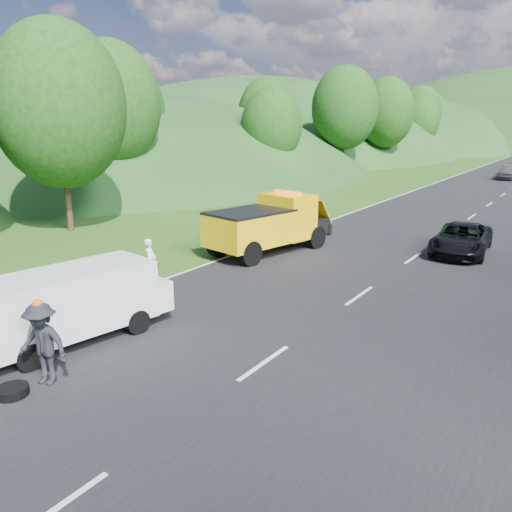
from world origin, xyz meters
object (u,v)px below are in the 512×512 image
Objects in this scene: white_van at (73,302)px; child at (161,311)px; worker at (47,383)px; spare_tire at (13,396)px; passing_suv at (460,254)px; tow_truck at (270,224)px; woman at (152,282)px; suitcase at (115,284)px.

white_van is 6.18× the size of child.
white_van is 2.59m from worker.
child is 0.50× the size of worker.
worker reaches higher than spare_tire.
child is 5.58m from spare_tire.
child is 0.20× the size of passing_suv.
child is at bearing -120.06° from passing_suv.
woman is at bearing -89.53° from tow_truck.
worker is at bearing 80.49° from spare_tire.
white_van is at bearing 171.41° from woman.
tow_truck reaches higher than white_van.
tow_truck is 9.70× the size of spare_tire.
child is at bearing -9.33° from suitcase.
child is at bearing -160.33° from woman.
worker is at bearing -66.98° from child.
woman is at bearing 101.65° from worker.
white_van is at bearing -74.35° from tow_truck.
suitcase is (-0.28, -1.49, 0.28)m from woman.
white_van is 4.17m from suitcase.
white_van reaches higher than spare_tire.
woman is at bearing 151.66° from child.
tow_truck reaches higher than spare_tire.
spare_tire is (0.93, -5.50, 0.00)m from child.
worker is 0.40× the size of passing_suv.
passing_suv is (5.24, 18.39, 0.00)m from spare_tire.
suitcase is (-2.69, 0.44, 0.28)m from child.
white_van is 3.11m from spare_tire.
white_van is 3.08× the size of worker.
worker is (3.46, -6.69, 0.00)m from woman.
white_van is 8.72× the size of spare_tire.
worker is at bearing -68.82° from tow_truck.
white_van reaches higher than worker.
worker is at bearing -54.21° from suitcase.
woman reaches higher than spare_tire.
worker is 6.41m from suitcase.
worker is (1.06, -4.75, 0.00)m from child.
suitcase reaches higher than spare_tire.
tow_truck is 3.43× the size of worker.
white_van is 1.23× the size of passing_suv.
tow_truck is at bearing 108.71° from child.
suitcase is at bearing 137.71° from woman.
tow_truck is 1.11× the size of white_van.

